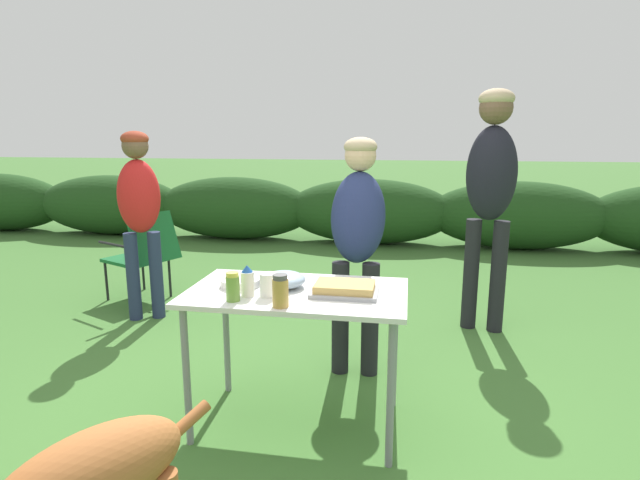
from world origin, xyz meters
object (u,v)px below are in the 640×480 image
object	(u,v)px
mixing_bowl	(284,280)
spice_jar	(280,291)
folding_table	(297,305)
relish_jar	(233,287)
paper_cup_stack	(268,285)
standing_person_with_beanie	(139,205)
mayo_bottle	(247,281)
camp_chair_green_behind_table	(144,252)
standing_person_in_dark_puffer	(491,182)
food_tray	(345,289)
standing_person_in_red_jacket	(358,228)
plate_stack	(241,282)

from	to	relation	value
mixing_bowl	spice_jar	size ratio (longest dim) A/B	1.48
folding_table	relish_jar	bearing A→B (deg)	-140.60
paper_cup_stack	relish_jar	bearing A→B (deg)	-145.87
mixing_bowl	standing_person_with_beanie	xyz separation A→B (m)	(-1.51, 1.28, 0.18)
mayo_bottle	camp_chair_green_behind_table	distance (m)	2.49
standing_person_in_dark_puffer	standing_person_with_beanie	size ratio (longest dim) A/B	1.19
food_tray	mixing_bowl	world-z (taller)	mixing_bowl
mayo_bottle	camp_chair_green_behind_table	size ratio (longest dim) A/B	0.19
mixing_bowl	mayo_bottle	size ratio (longest dim) A/B	1.46
mayo_bottle	standing_person_in_red_jacket	size ratio (longest dim) A/B	0.10
spice_jar	mayo_bottle	bearing A→B (deg)	147.53
folding_table	mayo_bottle	size ratio (longest dim) A/B	7.15
plate_stack	paper_cup_stack	world-z (taller)	paper_cup_stack
plate_stack	relish_jar	world-z (taller)	relish_jar
relish_jar	standing_person_in_red_jacket	bearing A→B (deg)	62.91
mixing_bowl	camp_chair_green_behind_table	distance (m)	2.46
standing_person_in_red_jacket	camp_chair_green_behind_table	world-z (taller)	standing_person_in_red_jacket
paper_cup_stack	standing_person_in_red_jacket	distance (m)	0.94
relish_jar	camp_chair_green_behind_table	distance (m)	2.52
food_tray	relish_jar	size ratio (longest dim) A/B	2.34
mayo_bottle	standing_person_in_dark_puffer	distance (m)	2.20
food_tray	standing_person_with_beanie	bearing A→B (deg)	144.03
relish_jar	standing_person_in_red_jacket	size ratio (longest dim) A/B	0.09
mayo_bottle	standing_person_in_dark_puffer	bearing A→B (deg)	51.20
standing_person_in_dark_puffer	spice_jar	bearing A→B (deg)	-108.49
relish_jar	standing_person_with_beanie	size ratio (longest dim) A/B	0.09
standing_person_in_red_jacket	plate_stack	bearing A→B (deg)	-127.67
plate_stack	mixing_bowl	distance (m)	0.23
mixing_bowl	paper_cup_stack	size ratio (longest dim) A/B	1.97
spice_jar	standing_person_in_dark_puffer	size ratio (longest dim) A/B	0.08
relish_jar	mayo_bottle	distance (m)	0.09
relish_jar	mayo_bottle	world-z (taller)	mayo_bottle
folding_table	mayo_bottle	world-z (taller)	mayo_bottle
food_tray	standing_person_in_dark_puffer	world-z (taller)	standing_person_in_dark_puffer
folding_table	standing_person_in_dark_puffer	distance (m)	2.00
plate_stack	standing_person_with_beanie	world-z (taller)	standing_person_with_beanie
mayo_bottle	standing_person_in_dark_puffer	size ratio (longest dim) A/B	0.08
camp_chair_green_behind_table	standing_person_with_beanie	bearing A→B (deg)	-126.58
food_tray	mixing_bowl	size ratio (longest dim) A/B	1.45
food_tray	camp_chair_green_behind_table	size ratio (longest dim) A/B	0.39
spice_jar	camp_chair_green_behind_table	size ratio (longest dim) A/B	0.18
mayo_bottle	relish_jar	bearing A→B (deg)	-117.70
spice_jar	standing_person_in_red_jacket	size ratio (longest dim) A/B	0.10
mixing_bowl	folding_table	bearing A→B (deg)	-26.53
plate_stack	spice_jar	xyz separation A→B (m)	(0.29, -0.28, 0.05)
paper_cup_stack	standing_person_in_dark_puffer	xyz separation A→B (m)	(1.26, 1.68, 0.37)
paper_cup_stack	mixing_bowl	bearing A→B (deg)	76.05
relish_jar	mayo_bottle	size ratio (longest dim) A/B	0.91
spice_jar	standing_person_in_red_jacket	distance (m)	1.03
relish_jar	standing_person_in_red_jacket	distance (m)	1.08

